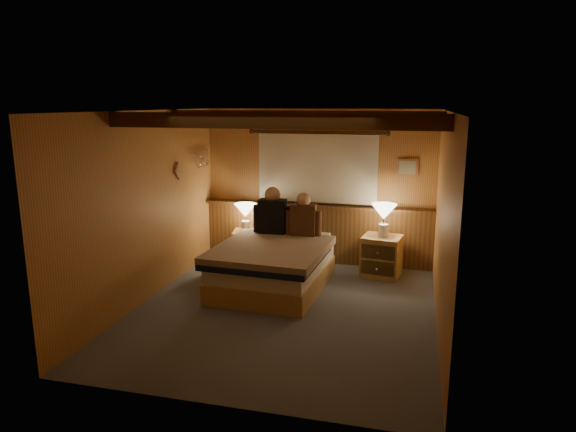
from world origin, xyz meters
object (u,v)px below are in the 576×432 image
(nightstand_left, at_px, (248,246))
(lamp_right, at_px, (384,214))
(nightstand_right, at_px, (381,256))
(lamp_left, at_px, (245,212))
(bed, at_px, (273,266))
(person_left, at_px, (273,214))
(person_right, at_px, (303,218))
(duffel_bag, at_px, (224,266))

(nightstand_left, distance_m, lamp_right, 2.23)
(nightstand_right, xyz_separation_m, lamp_left, (-2.13, 0.13, 0.52))
(bed, height_order, person_left, person_left)
(lamp_left, bearing_deg, person_right, -22.30)
(bed, relative_size, person_left, 2.67)
(person_left, distance_m, duffel_bag, 1.04)
(nightstand_left, height_order, person_right, person_right)
(nightstand_right, distance_m, person_left, 1.71)
(nightstand_right, xyz_separation_m, duffel_bag, (-2.20, -0.66, -0.12))
(bed, relative_size, lamp_right, 3.97)
(bed, relative_size, lamp_left, 4.27)
(bed, xyz_separation_m, person_left, (-0.18, 0.63, 0.58))
(bed, distance_m, person_left, 0.88)
(nightstand_left, relative_size, lamp_right, 1.11)
(lamp_left, distance_m, person_right, 1.11)
(person_left, bearing_deg, lamp_left, 142.00)
(nightstand_left, xyz_separation_m, lamp_right, (2.12, -0.15, 0.67))
(nightstand_right, bearing_deg, lamp_left, -174.42)
(nightstand_right, height_order, person_right, person_right)
(lamp_left, height_order, person_left, person_left)
(nightstand_left, bearing_deg, lamp_left, -138.29)
(nightstand_right, xyz_separation_m, person_left, (-1.58, -0.27, 0.61))
(nightstand_left, distance_m, lamp_left, 0.57)
(bed, xyz_separation_m, nightstand_right, (1.39, 0.90, -0.03))
(lamp_left, bearing_deg, lamp_right, -3.08)
(bed, height_order, lamp_left, lamp_left)
(nightstand_right, height_order, person_left, person_left)
(person_right, xyz_separation_m, duffel_bag, (-1.09, -0.37, -0.70))
(bed, bearing_deg, person_left, 109.38)
(bed, bearing_deg, lamp_right, 36.36)
(bed, bearing_deg, duffel_bag, 167.00)
(lamp_left, xyz_separation_m, lamp_right, (2.14, -0.12, 0.11))
(lamp_right, distance_m, person_right, 1.16)
(nightstand_right, height_order, duffel_bag, nightstand_right)
(bed, relative_size, nightstand_right, 3.11)
(nightstand_right, height_order, lamp_right, lamp_right)
(lamp_right, bearing_deg, bed, -147.01)
(nightstand_right, bearing_deg, nightstand_left, -175.37)
(duffel_bag, bearing_deg, lamp_right, 29.27)
(person_left, xyz_separation_m, duffel_bag, (-0.62, -0.40, -0.73))
(nightstand_left, xyz_separation_m, person_right, (1.00, -0.45, 0.62))
(bed, relative_size, nightstand_left, 3.58)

